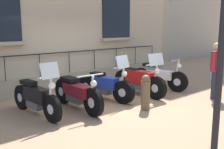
% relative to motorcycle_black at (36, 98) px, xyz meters
% --- Properties ---
extents(ground_plane, '(60.00, 60.00, 0.00)m').
position_rel_motorcycle_black_xyz_m(ground_plane, '(0.31, 2.17, -0.44)').
color(ground_plane, '#9E7A5B').
extents(motorcycle_black, '(2.08, 0.54, 1.37)m').
position_rel_motorcycle_black_xyz_m(motorcycle_black, '(0.00, 0.00, 0.00)').
color(motorcycle_black, black).
rests_on(motorcycle_black, ground_plane).
extents(motorcycle_maroon, '(2.16, 0.74, 1.01)m').
position_rel_motorcycle_black_xyz_m(motorcycle_maroon, '(0.23, 1.02, -0.01)').
color(motorcycle_maroon, black).
rests_on(motorcycle_maroon, ground_plane).
extents(motorcycle_blue, '(1.98, 0.74, 1.36)m').
position_rel_motorcycle_black_xyz_m(motorcycle_blue, '(0.04, 2.14, -0.02)').
color(motorcycle_blue, black).
rests_on(motorcycle_blue, ground_plane).
extents(motorcycle_red, '(2.19, 0.72, 1.37)m').
position_rel_motorcycle_black_xyz_m(motorcycle_red, '(0.27, 3.33, 0.03)').
color(motorcycle_red, black).
rests_on(motorcycle_red, ground_plane).
extents(motorcycle_white, '(2.05, 0.79, 1.08)m').
position_rel_motorcycle_black_xyz_m(motorcycle_white, '(0.19, 4.41, -0.01)').
color(motorcycle_white, black).
rests_on(motorcycle_white, ground_plane).
extents(bollard, '(0.24, 0.24, 0.92)m').
position_rel_motorcycle_black_xyz_m(bollard, '(1.42, 2.34, 0.02)').
color(bollard, brown).
rests_on(bollard, ground_plane).
extents(pedestrian_walking, '(0.28, 0.52, 1.68)m').
position_rel_motorcycle_black_xyz_m(pedestrian_walking, '(2.06, 4.71, 0.51)').
color(pedestrian_walking, '#23283D').
rests_on(pedestrian_walking, ground_plane).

